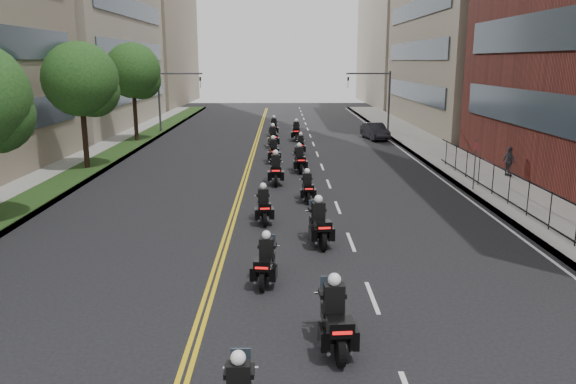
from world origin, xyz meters
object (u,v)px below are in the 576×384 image
(motorcycle_5, at_px, (307,188))
(motorcycle_7, at_px, (299,161))
(pedestrian_c, at_px, (509,161))
(motorcycle_2, at_px, (266,263))
(motorcycle_4, at_px, (264,207))
(motorcycle_1, at_px, (335,320))
(motorcycle_9, at_px, (301,146))
(motorcycle_12, at_px, (274,128))
(motorcycle_6, at_px, (276,171))
(motorcycle_10, at_px, (273,138))
(motorcycle_3, at_px, (319,225))
(motorcycle_8, at_px, (273,152))
(motorcycle_11, at_px, (296,132))
(parked_sedan, at_px, (375,131))

(motorcycle_5, relative_size, motorcycle_7, 0.89)
(motorcycle_5, height_order, pedestrian_c, pedestrian_c)
(motorcycle_2, distance_m, pedestrian_c, 20.22)
(motorcycle_2, distance_m, motorcycle_4, 6.51)
(motorcycle_1, relative_size, motorcycle_2, 1.13)
(motorcycle_9, xyz_separation_m, motorcycle_12, (-2.04, 10.30, 0.09))
(motorcycle_1, bearing_deg, motorcycle_9, 85.77)
(motorcycle_6, relative_size, motorcycle_7, 1.06)
(motorcycle_1, xyz_separation_m, motorcycle_5, (0.01, 14.12, -0.10))
(motorcycle_7, bearing_deg, motorcycle_12, 91.08)
(motorcycle_12, bearing_deg, motorcycle_1, -86.40)
(motorcycle_2, xyz_separation_m, motorcycle_10, (-0.18, 27.12, 0.10))
(motorcycle_3, relative_size, motorcycle_4, 1.10)
(motorcycle_9, bearing_deg, motorcycle_3, -87.91)
(motorcycle_7, xyz_separation_m, pedestrian_c, (11.79, -2.09, 0.29))
(motorcycle_3, relative_size, motorcycle_12, 1.00)
(motorcycle_8, height_order, motorcycle_9, motorcycle_8)
(motorcycle_8, xyz_separation_m, motorcycle_10, (-0.12, 6.67, 0.03))
(motorcycle_6, bearing_deg, motorcycle_2, -91.47)
(motorcycle_10, distance_m, pedestrian_c, 18.03)
(motorcycle_12, relative_size, pedestrian_c, 1.47)
(motorcycle_6, distance_m, motorcycle_9, 9.94)
(motorcycle_5, distance_m, motorcycle_10, 17.11)
(motorcycle_9, height_order, motorcycle_11, motorcycle_11)
(motorcycle_5, bearing_deg, motorcycle_10, 93.93)
(pedestrian_c, bearing_deg, motorcycle_3, 121.34)
(pedestrian_c, bearing_deg, motorcycle_12, 21.96)
(motorcycle_7, distance_m, motorcycle_12, 16.84)
(motorcycle_8, relative_size, parked_sedan, 0.58)
(motorcycle_7, distance_m, motorcycle_11, 13.55)
(motorcycle_8, xyz_separation_m, motorcycle_9, (1.90, 3.27, -0.08))
(motorcycle_3, height_order, motorcycle_7, motorcycle_3)
(motorcycle_11, bearing_deg, motorcycle_2, -91.49)
(motorcycle_6, bearing_deg, motorcycle_12, 90.23)
(pedestrian_c, bearing_deg, parked_sedan, 2.83)
(motorcycle_8, bearing_deg, motorcycle_3, -89.84)
(motorcycle_1, relative_size, motorcycle_3, 1.00)
(motorcycle_2, xyz_separation_m, motorcycle_8, (-0.06, 20.45, 0.07))
(motorcycle_10, height_order, motorcycle_11, motorcycle_10)
(motorcycle_6, distance_m, motorcycle_7, 3.63)
(motorcycle_5, distance_m, parked_sedan, 22.57)
(motorcycle_5, relative_size, motorcycle_8, 0.87)
(motorcycle_1, relative_size, pedestrian_c, 1.46)
(motorcycle_1, height_order, motorcycle_4, motorcycle_1)
(pedestrian_c, bearing_deg, motorcycle_1, 135.02)
(motorcycle_1, xyz_separation_m, motorcycle_10, (-1.88, 31.12, 0.02))
(motorcycle_3, relative_size, motorcycle_7, 1.03)
(motorcycle_11, distance_m, parked_sedan, 6.78)
(pedestrian_c, bearing_deg, motorcycle_2, 124.97)
(motorcycle_5, distance_m, motorcycle_11, 20.71)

